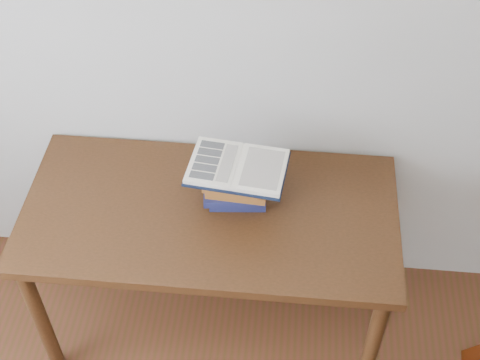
# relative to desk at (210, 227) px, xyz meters

# --- Properties ---
(desk) EXTENTS (1.41, 0.71, 0.76)m
(desk) POSITION_rel_desk_xyz_m (0.00, 0.00, 0.00)
(desk) COLOR #462511
(desk) RESTS_ON ground
(book_stack) EXTENTS (0.26, 0.20, 0.19)m
(book_stack) POSITION_rel_desk_xyz_m (0.09, 0.07, 0.19)
(book_stack) COLOR navy
(book_stack) RESTS_ON desk
(open_book) EXTENTS (0.37, 0.28, 0.03)m
(open_book) POSITION_rel_desk_xyz_m (0.10, 0.04, 0.30)
(open_book) COLOR black
(open_book) RESTS_ON book_stack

